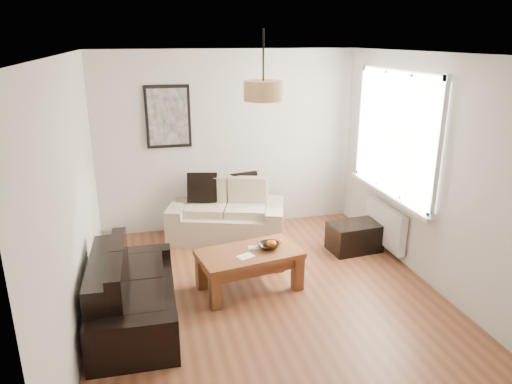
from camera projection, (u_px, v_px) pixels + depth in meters
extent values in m
plane|color=brown|center=(269.00, 299.00, 5.19)|extent=(4.50, 4.50, 0.00)
cube|color=white|center=(385.00, 225.00, 6.23)|extent=(0.10, 0.90, 0.52)
cylinder|color=tan|center=(263.00, 91.00, 4.77)|extent=(0.40, 0.40, 0.20)
cube|color=black|center=(354.00, 237.00, 6.32)|extent=(0.71, 0.49, 0.38)
cube|color=black|center=(202.00, 187.00, 6.68)|extent=(0.44, 0.22, 0.42)
cube|color=black|center=(245.00, 185.00, 6.83)|extent=(0.40, 0.20, 0.38)
imported|color=black|center=(269.00, 246.00, 5.33)|extent=(0.24, 0.24, 0.06)
sphere|color=orange|center=(273.00, 244.00, 5.36)|extent=(0.10, 0.10, 0.08)
sphere|color=orange|center=(279.00, 241.00, 5.43)|extent=(0.07, 0.07, 0.07)
sphere|color=orange|center=(269.00, 243.00, 5.37)|extent=(0.08, 0.08, 0.07)
cube|color=silver|center=(246.00, 256.00, 5.14)|extent=(0.22, 0.19, 0.01)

